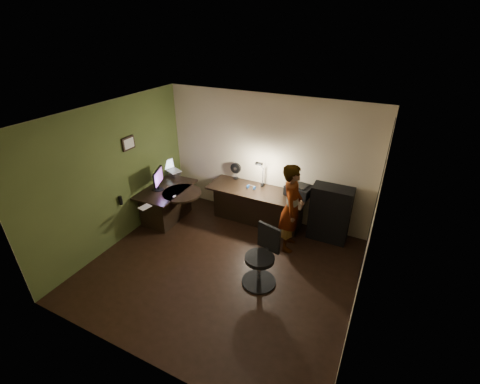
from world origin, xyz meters
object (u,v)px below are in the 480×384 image
at_px(desk_left, 168,204).
at_px(office_chair, 260,258).
at_px(desk_right, 256,206).
at_px(cabinet, 330,214).
at_px(person, 291,208).
at_px(monitor, 158,183).

distance_m(desk_left, office_chair, 2.73).
bearing_deg(desk_right, desk_left, -157.67).
bearing_deg(cabinet, desk_left, -166.26).
bearing_deg(person, desk_left, 84.00).
bearing_deg(cabinet, monitor, -164.84).
relative_size(desk_left, cabinet, 1.14).
bearing_deg(desk_left, office_chair, -22.00).
bearing_deg(cabinet, office_chair, -113.03).
distance_m(monitor, person, 2.81).
height_order(desk_left, desk_right, desk_right).
xyz_separation_m(desk_left, person, (2.70, 0.22, 0.49)).
bearing_deg(desk_right, person, -28.79).
height_order(desk_left, monitor, monitor).
bearing_deg(monitor, cabinet, -5.38).
xyz_separation_m(desk_right, monitor, (-1.88, -0.84, 0.53)).
relative_size(monitor, office_chair, 0.49).
height_order(cabinet, monitor, cabinet).
height_order(cabinet, office_chair, cabinet).
relative_size(desk_left, monitor, 2.58).
xyz_separation_m(monitor, office_chair, (2.66, -0.82, -0.41)).
distance_m(desk_right, monitor, 2.13).
xyz_separation_m(desk_left, desk_right, (1.79, 0.73, 0.01)).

